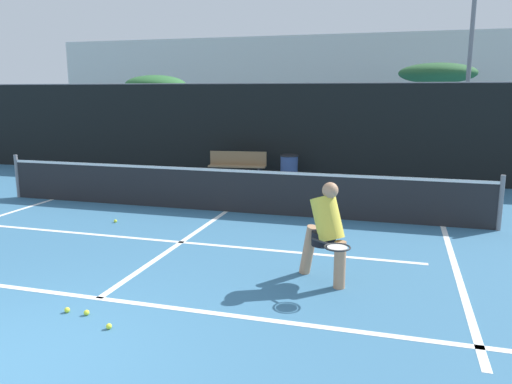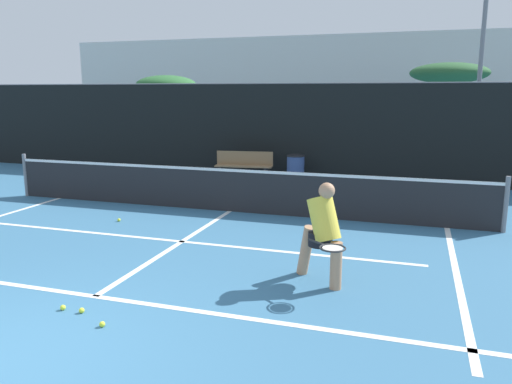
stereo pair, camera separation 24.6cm
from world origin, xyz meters
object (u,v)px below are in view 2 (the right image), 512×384
courtside_bench (244,165)px  trash_bin (296,169)px  player_practicing (323,230)px  parked_car (215,143)px

courtside_bench → trash_bin: bearing=-2.5°
player_practicing → trash_bin: 7.77m
trash_bin → parked_car: bearing=134.9°
player_practicing → parked_car: size_ratio=0.31×
player_practicing → trash_bin: player_practicing is taller
player_practicing → courtside_bench: bearing=154.1°
courtside_bench → parked_car: bearing=114.3°
courtside_bench → trash_bin: size_ratio=2.15×
courtside_bench → parked_car: size_ratio=0.38×
player_practicing → parked_car: (-6.40, 11.74, -0.13)m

